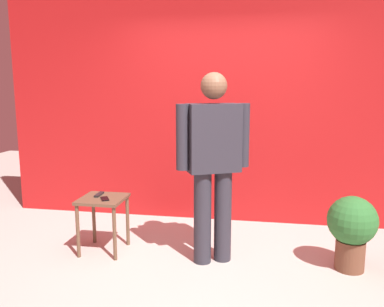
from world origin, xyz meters
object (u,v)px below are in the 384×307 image
at_px(standing_person, 213,159).
at_px(potted_plant, 352,227).
at_px(cell_phone, 105,199).
at_px(side_table, 103,208).
at_px(tv_remote, 99,194).

relative_size(standing_person, potted_plant, 2.59).
relative_size(cell_phone, potted_plant, 0.21).
bearing_deg(potted_plant, side_table, 179.84).
bearing_deg(standing_person, side_table, 178.12).
bearing_deg(side_table, potted_plant, -0.16).
bearing_deg(cell_phone, potted_plant, -28.99).
bearing_deg(potted_plant, standing_person, -178.64).
bearing_deg(standing_person, tv_remote, 174.96).
height_order(standing_person, side_table, standing_person).
relative_size(standing_person, side_table, 3.17).
distance_m(cell_phone, tv_remote, 0.16).
height_order(tv_remote, potted_plant, potted_plant).
relative_size(standing_person, tv_remote, 10.47).
distance_m(standing_person, cell_phone, 1.15).
bearing_deg(standing_person, cell_phone, -179.14).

